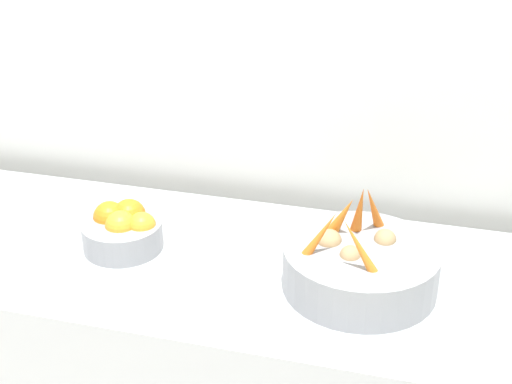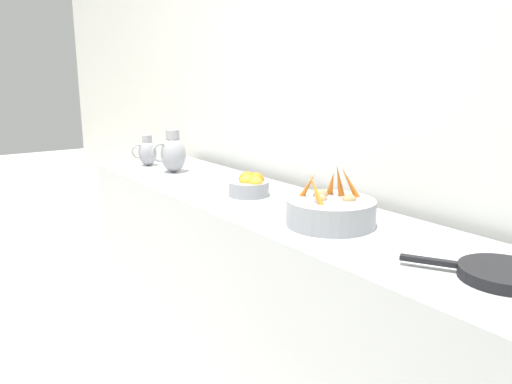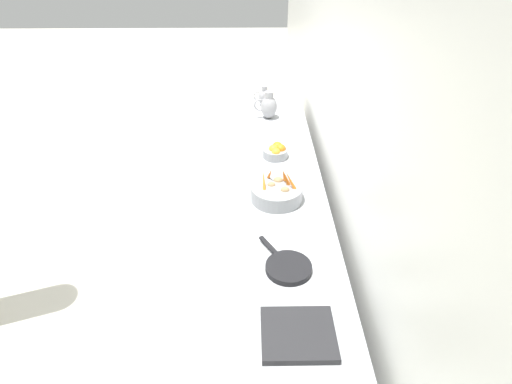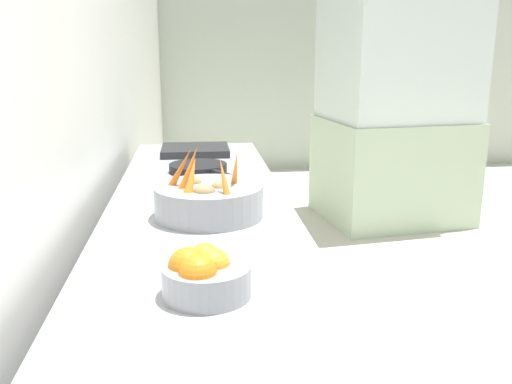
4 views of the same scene
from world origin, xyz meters
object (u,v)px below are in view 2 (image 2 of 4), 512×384
at_px(vegetable_colander, 331,211).
at_px(orange_bowl, 250,185).
at_px(metal_pitcher_short, 147,152).
at_px(skillet_on_counter, 502,274).
at_px(metal_pitcher_tall, 173,153).

xyz_separation_m(vegetable_colander, orange_bowl, (-0.03, -0.58, -0.01)).
height_order(orange_bowl, metal_pitcher_short, metal_pitcher_short).
relative_size(orange_bowl, skillet_on_counter, 0.51).
distance_m(orange_bowl, metal_pitcher_tall, 0.76).
relative_size(orange_bowl, metal_pitcher_tall, 0.78).
xyz_separation_m(vegetable_colander, skillet_on_counter, (-0.02, 0.68, -0.04)).
xyz_separation_m(orange_bowl, skillet_on_counter, (0.00, 1.26, -0.03)).
height_order(orange_bowl, metal_pitcher_tall, metal_pitcher_tall).
bearing_deg(metal_pitcher_short, orange_bowl, 93.37).
bearing_deg(vegetable_colander, skillet_on_counter, 92.07).
distance_m(vegetable_colander, skillet_on_counter, 0.68).
height_order(vegetable_colander, orange_bowl, vegetable_colander).
bearing_deg(metal_pitcher_short, vegetable_colander, 91.25).
bearing_deg(skillet_on_counter, vegetable_colander, -87.93).
distance_m(vegetable_colander, metal_pitcher_tall, 1.34).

